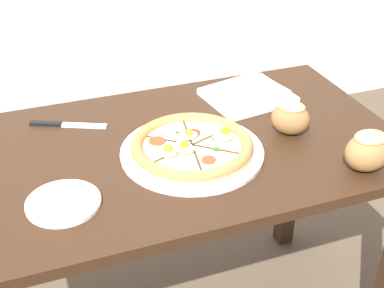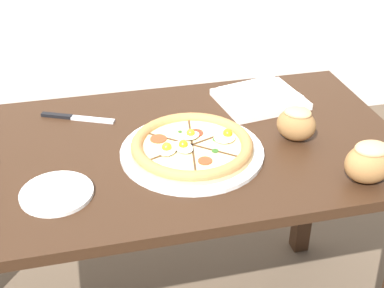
{
  "view_description": "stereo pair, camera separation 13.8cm",
  "coord_description": "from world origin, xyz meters",
  "px_view_note": "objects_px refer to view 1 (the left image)",
  "views": [
    {
      "loc": [
        -0.31,
        -1.16,
        1.52
      ],
      "look_at": [
        0.09,
        -0.05,
        0.79
      ],
      "focal_mm": 50.0,
      "sensor_mm": 36.0,
      "label": 1
    },
    {
      "loc": [
        -0.18,
        -1.2,
        1.52
      ],
      "look_at": [
        0.09,
        -0.05,
        0.79
      ],
      "focal_mm": 50.0,
      "sensor_mm": 36.0,
      "label": 2
    }
  ],
  "objects_px": {
    "pizza": "(192,147)",
    "bread_piece_mid": "(368,150)",
    "dining_table": "(154,186)",
    "knife_main": "(67,125)",
    "napkin_folded": "(248,94)",
    "side_saucer": "(63,203)",
    "bread_piece_near": "(291,117)"
  },
  "relations": [
    {
      "from": "napkin_folded",
      "to": "bread_piece_near",
      "type": "bearing_deg",
      "value": -85.26
    },
    {
      "from": "pizza",
      "to": "bread_piece_mid",
      "type": "relative_size",
      "value": 2.98
    },
    {
      "from": "napkin_folded",
      "to": "knife_main",
      "type": "relative_size",
      "value": 1.3
    },
    {
      "from": "bread_piece_near",
      "to": "bread_piece_mid",
      "type": "xyz_separation_m",
      "value": [
        0.09,
        -0.22,
        0.01
      ]
    },
    {
      "from": "bread_piece_mid",
      "to": "knife_main",
      "type": "bearing_deg",
      "value": 144.56
    },
    {
      "from": "knife_main",
      "to": "side_saucer",
      "type": "distance_m",
      "value": 0.36
    },
    {
      "from": "napkin_folded",
      "to": "side_saucer",
      "type": "bearing_deg",
      "value": -151.43
    },
    {
      "from": "dining_table",
      "to": "pizza",
      "type": "xyz_separation_m",
      "value": [
        0.09,
        -0.05,
        0.14
      ]
    },
    {
      "from": "dining_table",
      "to": "side_saucer",
      "type": "height_order",
      "value": "side_saucer"
    },
    {
      "from": "knife_main",
      "to": "side_saucer",
      "type": "relative_size",
      "value": 1.22
    },
    {
      "from": "napkin_folded",
      "to": "side_saucer",
      "type": "xyz_separation_m",
      "value": [
        -0.62,
        -0.34,
        -0.01
      ]
    },
    {
      "from": "bread_piece_mid",
      "to": "side_saucer",
      "type": "height_order",
      "value": "bread_piece_mid"
    },
    {
      "from": "bread_piece_mid",
      "to": "knife_main",
      "type": "xyz_separation_m",
      "value": [
        -0.67,
        0.47,
        -0.05
      ]
    },
    {
      "from": "napkin_folded",
      "to": "bread_piece_mid",
      "type": "height_order",
      "value": "bread_piece_mid"
    },
    {
      "from": "knife_main",
      "to": "bread_piece_mid",
      "type": "bearing_deg",
      "value": -10.97
    },
    {
      "from": "bread_piece_near",
      "to": "knife_main",
      "type": "height_order",
      "value": "bread_piece_near"
    },
    {
      "from": "dining_table",
      "to": "bread_piece_mid",
      "type": "bearing_deg",
      "value": -29.52
    },
    {
      "from": "bread_piece_near",
      "to": "knife_main",
      "type": "relative_size",
      "value": 0.63
    },
    {
      "from": "bread_piece_mid",
      "to": "knife_main",
      "type": "relative_size",
      "value": 0.6
    },
    {
      "from": "dining_table",
      "to": "knife_main",
      "type": "bearing_deg",
      "value": 132.97
    },
    {
      "from": "napkin_folded",
      "to": "bread_piece_mid",
      "type": "relative_size",
      "value": 2.17
    },
    {
      "from": "knife_main",
      "to": "dining_table",
      "type": "bearing_deg",
      "value": -22.56
    },
    {
      "from": "dining_table",
      "to": "napkin_folded",
      "type": "relative_size",
      "value": 4.96
    },
    {
      "from": "napkin_folded",
      "to": "bread_piece_near",
      "type": "relative_size",
      "value": 2.06
    },
    {
      "from": "bread_piece_near",
      "to": "pizza",
      "type": "bearing_deg",
      "value": -178.7
    },
    {
      "from": "napkin_folded",
      "to": "knife_main",
      "type": "bearing_deg",
      "value": 177.76
    },
    {
      "from": "napkin_folded",
      "to": "bread_piece_mid",
      "type": "distance_m",
      "value": 0.47
    },
    {
      "from": "bread_piece_near",
      "to": "bread_piece_mid",
      "type": "bearing_deg",
      "value": -67.48
    },
    {
      "from": "bread_piece_mid",
      "to": "side_saucer",
      "type": "distance_m",
      "value": 0.74
    },
    {
      "from": "dining_table",
      "to": "side_saucer",
      "type": "relative_size",
      "value": 7.91
    },
    {
      "from": "pizza",
      "to": "bread_piece_mid",
      "type": "distance_m",
      "value": 0.44
    },
    {
      "from": "dining_table",
      "to": "napkin_folded",
      "type": "distance_m",
      "value": 0.43
    }
  ]
}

